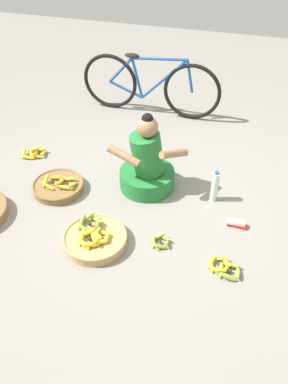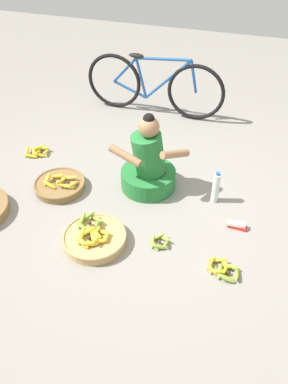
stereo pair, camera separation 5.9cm
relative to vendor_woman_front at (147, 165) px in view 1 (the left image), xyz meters
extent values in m
plane|color=gray|center=(0.11, -0.30, -0.25)|extent=(10.00, 10.00, 0.00)
cylinder|color=#237233|center=(0.00, 0.00, -0.16)|extent=(0.52, 0.52, 0.18)
cylinder|color=#237233|center=(0.00, 0.00, 0.13)|extent=(0.40, 0.37, 0.42)
sphere|color=#9E704C|center=(0.00, 0.00, 0.41)|extent=(0.19, 0.19, 0.19)
sphere|color=black|center=(0.00, 0.00, 0.48)|extent=(0.10, 0.10, 0.10)
cylinder|color=#9E704C|center=(-0.16, -0.19, 0.20)|extent=(0.31, 0.12, 0.16)
cylinder|color=#9E704C|center=(0.25, -0.04, 0.20)|extent=(0.24, 0.29, 0.16)
torus|color=black|center=(-0.88, 1.43, 0.09)|extent=(0.68, 0.05, 0.68)
torus|color=black|center=(0.14, 1.42, 0.09)|extent=(0.68, 0.05, 0.68)
cylinder|color=#1E4C8C|center=(-0.20, 1.42, 0.20)|extent=(0.55, 0.04, 0.55)
cylinder|color=#1E4C8C|center=(-0.53, 1.43, 0.18)|extent=(0.15, 0.03, 0.49)
cylinder|color=#1E4C8C|center=(-0.26, 1.42, 0.44)|extent=(0.65, 0.04, 0.08)
cylinder|color=#1E4C8C|center=(-0.67, 1.43, 0.02)|extent=(0.42, 0.04, 0.18)
cylinder|color=#1E4C8C|center=(-0.73, 1.43, 0.25)|extent=(0.31, 0.03, 0.35)
cylinder|color=#1E4C8C|center=(0.10, 1.42, 0.28)|extent=(0.11, 0.03, 0.38)
ellipsoid|color=black|center=(-0.59, 1.43, 0.45)|extent=(0.18, 0.08, 0.05)
cylinder|color=brown|center=(-0.80, -0.29, -0.21)|extent=(0.47, 0.47, 0.07)
torus|color=brown|center=(-0.80, -0.29, -0.18)|extent=(0.49, 0.49, 0.02)
ellipsoid|color=yellow|center=(-0.64, -0.29, -0.15)|extent=(0.06, 0.15, 0.08)
ellipsoid|color=yellow|center=(-0.72, -0.22, -0.15)|extent=(0.15, 0.06, 0.06)
ellipsoid|color=yellow|center=(-0.77, -0.27, -0.16)|extent=(0.05, 0.15, 0.05)
ellipsoid|color=yellow|center=(-0.69, -0.34, -0.15)|extent=(0.15, 0.07, 0.07)
sphere|color=#382D19|center=(-0.70, -0.28, -0.15)|extent=(0.03, 0.03, 0.03)
ellipsoid|color=gold|center=(-0.77, -0.31, -0.14)|extent=(0.04, 0.15, 0.09)
ellipsoid|color=gold|center=(-0.83, -0.24, -0.14)|extent=(0.15, 0.05, 0.09)
ellipsoid|color=gold|center=(-0.91, -0.31, -0.15)|extent=(0.04, 0.16, 0.09)
ellipsoid|color=gold|center=(-0.85, -0.37, -0.15)|extent=(0.16, 0.07, 0.07)
sphere|color=#382D19|center=(-0.84, -0.30, -0.15)|extent=(0.03, 0.03, 0.03)
cylinder|color=tan|center=(-0.20, -0.83, -0.21)|extent=(0.51, 0.51, 0.08)
torus|color=tan|center=(-0.20, -0.83, -0.17)|extent=(0.53, 0.53, 0.02)
ellipsoid|color=yellow|center=(-0.10, -0.84, -0.15)|extent=(0.05, 0.13, 0.06)
ellipsoid|color=yellow|center=(-0.14, -0.80, -0.15)|extent=(0.13, 0.06, 0.06)
ellipsoid|color=yellow|center=(-0.20, -0.83, -0.14)|extent=(0.09, 0.13, 0.08)
ellipsoid|color=yellow|center=(-0.19, -0.88, -0.15)|extent=(0.10, 0.12, 0.06)
ellipsoid|color=yellow|center=(-0.12, -0.89, -0.15)|extent=(0.12, 0.09, 0.06)
sphere|color=#382D19|center=(-0.15, -0.85, -0.14)|extent=(0.03, 0.03, 0.03)
ellipsoid|color=olive|center=(-0.22, -0.72, -0.14)|extent=(0.07, 0.16, 0.10)
ellipsoid|color=olive|center=(-0.25, -0.67, -0.14)|extent=(0.16, 0.11, 0.08)
ellipsoid|color=olive|center=(-0.33, -0.68, -0.14)|extent=(0.14, 0.13, 0.10)
ellipsoid|color=olive|center=(-0.36, -0.74, -0.14)|extent=(0.04, 0.16, 0.09)
ellipsoid|color=olive|center=(-0.32, -0.80, -0.14)|extent=(0.16, 0.10, 0.07)
ellipsoid|color=olive|center=(-0.24, -0.79, -0.14)|extent=(0.15, 0.13, 0.08)
sphere|color=#382D19|center=(-0.29, -0.74, -0.14)|extent=(0.03, 0.03, 0.03)
ellipsoid|color=yellow|center=(-0.16, -0.89, -0.14)|extent=(0.05, 0.15, 0.10)
ellipsoid|color=yellow|center=(-0.19, -0.84, -0.14)|extent=(0.15, 0.11, 0.07)
ellipsoid|color=yellow|center=(-0.27, -0.84, -0.14)|extent=(0.14, 0.13, 0.08)
ellipsoid|color=yellow|center=(-0.29, -0.90, -0.14)|extent=(0.06, 0.16, 0.07)
ellipsoid|color=yellow|center=(-0.25, -0.95, -0.15)|extent=(0.15, 0.11, 0.06)
ellipsoid|color=yellow|center=(-0.19, -0.95, -0.14)|extent=(0.15, 0.12, 0.08)
sphere|color=#382D19|center=(-0.22, -0.89, -0.14)|extent=(0.04, 0.04, 0.04)
ellipsoid|color=gold|center=(-1.27, 0.16, -0.21)|extent=(0.05, 0.15, 0.09)
ellipsoid|color=gold|center=(-1.34, 0.22, -0.21)|extent=(0.15, 0.04, 0.09)
ellipsoid|color=gold|center=(-1.40, 0.14, -0.22)|extent=(0.06, 0.15, 0.09)
ellipsoid|color=gold|center=(-1.32, 0.09, -0.23)|extent=(0.15, 0.06, 0.06)
sphere|color=#382D19|center=(-1.34, 0.15, -0.22)|extent=(0.03, 0.03, 0.03)
ellipsoid|color=yellow|center=(-1.20, 0.20, -0.22)|extent=(0.06, 0.15, 0.07)
ellipsoid|color=yellow|center=(-1.26, 0.25, -0.22)|extent=(0.15, 0.06, 0.08)
ellipsoid|color=yellow|center=(-1.31, 0.24, -0.22)|extent=(0.13, 0.12, 0.08)
ellipsoid|color=yellow|center=(-1.31, 0.14, -0.22)|extent=(0.13, 0.13, 0.07)
ellipsoid|color=yellow|center=(-1.25, 0.13, -0.22)|extent=(0.15, 0.07, 0.07)
sphere|color=#382D19|center=(-1.27, 0.19, -0.22)|extent=(0.03, 0.03, 0.03)
ellipsoid|color=#8CAD38|center=(0.37, -0.70, -0.22)|extent=(0.03, 0.13, 0.08)
ellipsoid|color=#8CAD38|center=(0.34, -0.65, -0.22)|extent=(0.13, 0.08, 0.07)
ellipsoid|color=#8CAD38|center=(0.28, -0.65, -0.22)|extent=(0.12, 0.09, 0.08)
ellipsoid|color=#8CAD38|center=(0.25, -0.71, -0.22)|extent=(0.05, 0.13, 0.06)
ellipsoid|color=#8CAD38|center=(0.28, -0.74, -0.22)|extent=(0.12, 0.10, 0.07)
ellipsoid|color=#8CAD38|center=(0.33, -0.75, -0.22)|extent=(0.13, 0.07, 0.07)
sphere|color=#382D19|center=(0.31, -0.70, -0.23)|extent=(0.03, 0.03, 0.03)
ellipsoid|color=yellow|center=(0.87, -0.82, -0.22)|extent=(0.05, 0.14, 0.07)
ellipsoid|color=yellow|center=(0.85, -0.77, -0.22)|extent=(0.11, 0.12, 0.08)
ellipsoid|color=yellow|center=(0.80, -0.75, -0.22)|extent=(0.14, 0.04, 0.08)
ellipsoid|color=yellow|center=(0.75, -0.79, -0.22)|extent=(0.07, 0.14, 0.08)
ellipsoid|color=yellow|center=(0.75, -0.83, -0.22)|extent=(0.07, 0.14, 0.06)
ellipsoid|color=yellow|center=(0.79, -0.87, -0.22)|extent=(0.14, 0.07, 0.07)
ellipsoid|color=yellow|center=(0.84, -0.86, -0.22)|extent=(0.13, 0.10, 0.08)
sphere|color=#382D19|center=(0.81, -0.81, -0.22)|extent=(0.03, 0.03, 0.03)
ellipsoid|color=#8CAD38|center=(0.95, -0.84, -0.22)|extent=(0.05, 0.15, 0.07)
ellipsoid|color=#8CAD38|center=(0.90, -0.78, -0.22)|extent=(0.15, 0.06, 0.06)
ellipsoid|color=#8CAD38|center=(0.83, -0.85, -0.22)|extent=(0.05, 0.15, 0.06)
ellipsoid|color=#8CAD38|center=(0.89, -0.91, -0.22)|extent=(0.15, 0.04, 0.08)
sphere|color=#382D19|center=(0.89, -0.85, -0.22)|extent=(0.03, 0.03, 0.03)
cylinder|color=silver|center=(0.64, -0.02, -0.10)|extent=(0.07, 0.07, 0.30)
cylinder|color=#2D59B7|center=(0.64, -0.02, 0.06)|extent=(0.04, 0.04, 0.02)
cube|color=red|center=(0.89, -0.32, -0.23)|extent=(0.16, 0.06, 0.03)
cube|color=white|center=(0.88, -0.32, -0.20)|extent=(0.16, 0.06, 0.03)
camera|label=1|loc=(0.80, -2.89, 2.18)|focal=37.31mm
camera|label=2|loc=(0.86, -2.87, 2.18)|focal=37.31mm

